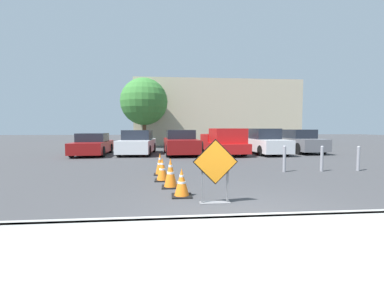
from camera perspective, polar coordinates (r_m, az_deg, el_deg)
ground_plane at (r=14.34m, az=0.01°, el=-2.93°), size 96.00×96.00×0.00m
sidewalk_strip at (r=3.60m, az=17.81°, el=-22.29°), size 23.35×2.44×0.14m
curb_lip at (r=4.66m, az=11.71°, el=-16.07°), size 23.35×0.20×0.14m
road_closed_sign at (r=5.52m, az=5.21°, el=-5.40°), size 0.97×0.20×1.40m
traffic_cone_nearest at (r=6.17m, az=-2.31°, el=-8.62°), size 0.48×0.48×0.67m
traffic_cone_second at (r=7.08m, az=-4.79°, el=-6.47°), size 0.48×0.48×0.81m
traffic_cone_third at (r=8.01m, az=-6.61°, el=-5.65°), size 0.47×0.47×0.72m
traffic_cone_fourth at (r=9.04m, az=-7.12°, el=-4.44°), size 0.43×0.43×0.76m
parked_car_nearest at (r=16.58m, az=-21.20°, el=-0.17°), size 1.98×4.10×1.31m
parked_car_second at (r=16.24m, az=-12.01°, el=0.18°), size 2.07×4.14×1.49m
parked_car_third at (r=15.71m, az=-2.59°, el=0.22°), size 2.11×4.32×1.51m
pickup_truck at (r=15.98m, az=7.03°, el=0.29°), size 2.27×5.16×1.60m
parked_car_fourth at (r=16.90m, az=15.61°, el=0.38°), size 1.95×4.59×1.59m
parked_car_fifth at (r=18.48m, az=22.72°, el=0.46°), size 1.90×4.21×1.52m
bollard_nearest at (r=10.07m, az=19.84°, el=-2.94°), size 0.12×0.12×0.99m
bollard_second at (r=10.77m, az=26.89°, el=-2.77°), size 0.12×0.12×0.96m
bollard_third at (r=11.61m, az=33.01°, el=-2.56°), size 0.12×0.12×0.95m
building_facade_backdrop at (r=26.44m, az=5.24°, el=6.77°), size 15.85×5.00×6.20m
street_tree_behind_lot at (r=21.96m, az=-10.60°, el=9.22°), size 3.90×3.90×5.77m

